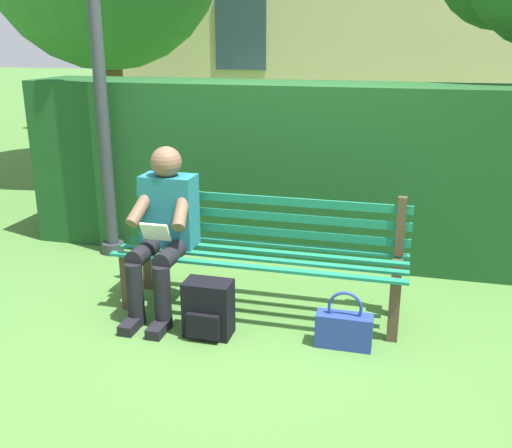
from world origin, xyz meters
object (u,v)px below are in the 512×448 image
Objects in this scene: backpack at (208,309)px; handbag at (344,329)px; lamp_post at (96,39)px; person_seated at (163,227)px; park_bench at (262,249)px.

handbag reaches higher than backpack.
lamp_post reaches higher than backpack.
person_seated is 3.06× the size of handbag.
person_seated is 3.08× the size of backpack.
lamp_post is at bearing -27.66° from handbag.
park_bench is at bearing -115.90° from backpack.
backpack is 0.89m from handbag.
person_seated is at bearing -36.32° from backpack.
lamp_post is at bearing -45.06° from person_seated.
handbag is (-1.32, 0.25, -0.50)m from person_seated.
backpack is at bearing 64.10° from park_bench.
handbag is (-0.65, 0.43, -0.33)m from park_bench.
lamp_post is (1.36, -1.25, 1.70)m from backpack.
handbag is at bearing -175.54° from backpack.
park_bench is at bearing -33.72° from handbag.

